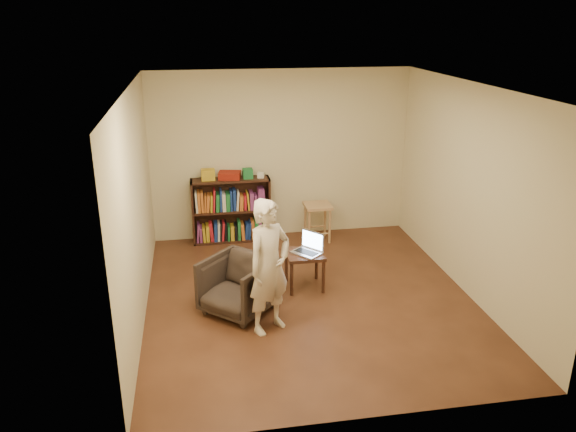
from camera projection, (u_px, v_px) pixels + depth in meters
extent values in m
plane|color=#3F2214|center=(309.00, 298.00, 7.03)|extent=(4.50, 4.50, 0.00)
plane|color=white|center=(313.00, 87.00, 6.14)|extent=(4.50, 4.50, 0.00)
plane|color=beige|center=(281.00, 155.00, 8.67)|extent=(4.00, 0.00, 4.00)
plane|color=beige|center=(136.00, 209.00, 6.27)|extent=(0.00, 4.50, 4.50)
plane|color=beige|center=(470.00, 191.00, 6.90)|extent=(0.00, 4.50, 4.50)
cube|color=black|center=(193.00, 212.00, 8.56)|extent=(0.03, 0.30, 1.00)
cube|color=black|center=(269.00, 208.00, 8.75)|extent=(0.03, 0.30, 1.00)
cube|color=black|center=(231.00, 207.00, 8.78)|extent=(1.20, 0.02, 1.00)
cube|color=black|center=(232.00, 239.00, 8.82)|extent=(1.20, 0.30, 0.03)
cube|color=black|center=(231.00, 210.00, 8.66)|extent=(1.14, 0.30, 0.03)
cube|color=black|center=(230.00, 180.00, 8.49)|extent=(1.20, 0.30, 0.03)
cube|color=gold|center=(208.00, 175.00, 8.41)|extent=(0.20, 0.15, 0.16)
cube|color=maroon|center=(230.00, 175.00, 8.48)|extent=(0.36, 0.29, 0.11)
cube|color=#1E7135|center=(248.00, 173.00, 8.51)|extent=(0.15, 0.15, 0.15)
cube|color=silver|center=(261.00, 175.00, 8.55)|extent=(0.12, 0.12, 0.08)
cube|color=#AE7F54|center=(318.00, 206.00, 8.65)|extent=(0.41, 0.41, 0.04)
cylinder|color=#AE7F54|center=(309.00, 228.00, 8.57)|extent=(0.04, 0.04, 0.55)
cylinder|color=#AE7F54|center=(330.00, 227.00, 8.63)|extent=(0.04, 0.04, 0.55)
cylinder|color=#AE7F54|center=(305.00, 221.00, 8.87)|extent=(0.04, 0.04, 0.55)
cylinder|color=#AE7F54|center=(325.00, 219.00, 8.92)|extent=(0.04, 0.04, 0.55)
imported|color=#312821|center=(238.00, 286.00, 6.61)|extent=(1.04, 1.04, 0.68)
cube|color=#331611|center=(305.00, 254.00, 7.17)|extent=(0.47, 0.47, 0.04)
cylinder|color=#331611|center=(292.00, 280.00, 7.03)|extent=(0.04, 0.04, 0.44)
cylinder|color=#331611|center=(323.00, 277.00, 7.09)|extent=(0.04, 0.04, 0.44)
cylinder|color=#331611|center=(286.00, 266.00, 7.41)|extent=(0.04, 0.04, 0.44)
cylinder|color=#331611|center=(316.00, 264.00, 7.47)|extent=(0.04, 0.04, 0.44)
cube|color=silver|center=(306.00, 253.00, 7.14)|extent=(0.42, 0.43, 0.02)
cube|color=black|center=(306.00, 252.00, 7.13)|extent=(0.30, 0.32, 0.00)
cube|color=silver|center=(313.00, 240.00, 7.18)|extent=(0.24, 0.28, 0.25)
cube|color=#A6C2E8|center=(313.00, 240.00, 7.18)|extent=(0.21, 0.24, 0.21)
imported|color=beige|center=(269.00, 267.00, 6.09)|extent=(0.67, 0.62, 1.54)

